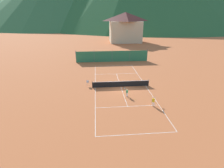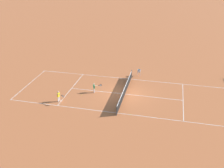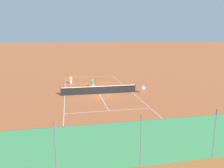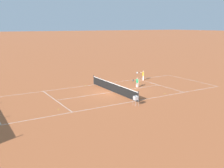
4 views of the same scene
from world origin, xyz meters
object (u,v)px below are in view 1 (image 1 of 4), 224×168
at_px(tennis_ball_mid_court, 143,83).
at_px(ball_hopper, 88,82).
at_px(tennis_net, 121,84).
at_px(player_far_baseline, 127,92).
at_px(tennis_ball_alley_left, 99,99).
at_px(tennis_ball_near_corner, 135,100).
at_px(alpine_chalet, 125,27).
at_px(tennis_ball_by_net_right, 119,91).
at_px(tennis_ball_service_box, 120,66).
at_px(player_far_service, 153,101).
at_px(tennis_ball_far_corner, 101,73).

relative_size(tennis_ball_mid_court, ball_hopper, 0.07).
xyz_separation_m(tennis_net, player_far_baseline, (0.38, -3.45, 0.17)).
relative_size(tennis_ball_alley_left, tennis_ball_near_corner, 1.00).
relative_size(tennis_ball_alley_left, alpine_chalet, 0.01).
bearing_deg(tennis_ball_mid_court, tennis_ball_alley_left, -143.94).
bearing_deg(tennis_ball_by_net_right, tennis_ball_service_box, 82.38).
height_order(tennis_ball_alley_left, tennis_ball_by_net_right, same).
bearing_deg(player_far_service, alpine_chalet, 84.90).
height_order(player_far_service, tennis_ball_alley_left, player_far_service).
xyz_separation_m(tennis_ball_far_corner, alpine_chalet, (10.83, 38.30, 5.79)).
xyz_separation_m(tennis_ball_mid_court, alpine_chalet, (3.86, 44.12, 5.79)).
bearing_deg(tennis_ball_far_corner, player_far_baseline, -72.73).
xyz_separation_m(tennis_ball_alley_left, tennis_ball_far_corner, (0.62, 11.35, 0.00)).
xyz_separation_m(player_far_baseline, tennis_ball_by_net_right, (-0.81, 1.84, -0.63)).
relative_size(tennis_ball_mid_court, tennis_ball_service_box, 1.00).
distance_m(player_far_baseline, alpine_chalet, 49.74).
bearing_deg(tennis_net, tennis_ball_service_box, 83.47).
relative_size(ball_hopper, alpine_chalet, 0.07).
distance_m(player_far_baseline, player_far_service, 4.23).
distance_m(player_far_baseline, tennis_ball_near_corner, 1.71).
distance_m(tennis_ball_service_box, ball_hopper, 12.38).
xyz_separation_m(tennis_net, tennis_ball_by_net_right, (-0.44, -1.62, -0.47)).
bearing_deg(tennis_ball_far_corner, alpine_chalet, 74.20).
bearing_deg(alpine_chalet, player_far_baseline, -98.76).
height_order(tennis_net, player_far_service, player_far_service).
bearing_deg(tennis_net, tennis_ball_by_net_right, -105.05).
height_order(tennis_ball_near_corner, alpine_chalet, alpine_chalet).
height_order(player_far_baseline, tennis_ball_mid_court, player_far_baseline).
xyz_separation_m(tennis_ball_by_net_right, alpine_chalet, (8.35, 47.06, 5.79)).
bearing_deg(ball_hopper, alpine_chalet, 73.50).
height_order(player_far_baseline, tennis_ball_by_net_right, player_far_baseline).
xyz_separation_m(tennis_net, tennis_ball_alley_left, (-3.54, -4.21, -0.47)).
xyz_separation_m(tennis_net, tennis_ball_mid_court, (4.06, 1.33, -0.47)).
bearing_deg(tennis_ball_alley_left, tennis_ball_mid_court, 36.06).
relative_size(tennis_ball_far_corner, tennis_ball_near_corner, 1.00).
height_order(tennis_net, tennis_ball_mid_court, tennis_net).
bearing_deg(player_far_service, tennis_net, 116.64).
relative_size(player_far_service, tennis_ball_alley_left, 18.78).
bearing_deg(tennis_ball_far_corner, tennis_ball_by_net_right, -74.20).
height_order(player_far_service, tennis_ball_by_net_right, player_far_service).
bearing_deg(player_far_service, tennis_ball_by_net_right, 127.06).
xyz_separation_m(tennis_ball_alley_left, tennis_ball_service_box, (4.83, 15.52, 0.00)).
relative_size(tennis_ball_service_box, tennis_ball_near_corner, 1.00).
xyz_separation_m(player_far_baseline, tennis_ball_alley_left, (-3.92, -0.75, -0.63)).
height_order(player_far_service, ball_hopper, player_far_service).
bearing_deg(tennis_ball_service_box, ball_hopper, -122.19).
bearing_deg(tennis_net, ball_hopper, 170.94).
distance_m(player_far_service, ball_hopper, 11.32).
bearing_deg(ball_hopper, player_far_baseline, -37.14).
xyz_separation_m(ball_hopper, alpine_chalet, (13.21, 44.60, 5.17)).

